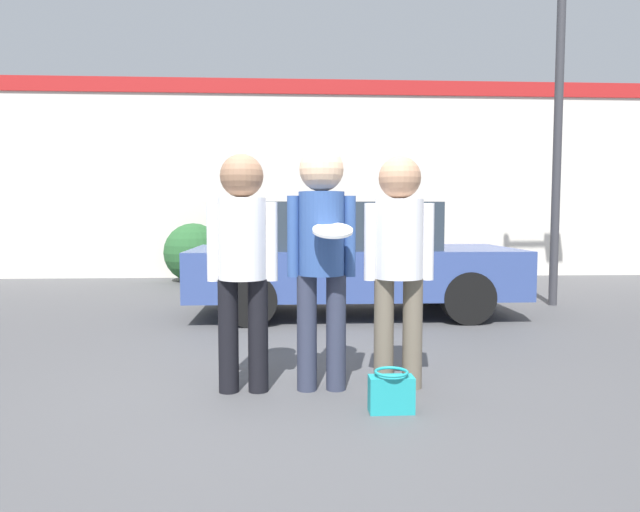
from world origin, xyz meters
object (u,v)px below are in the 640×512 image
(street_lamp, at_px, (575,47))
(parked_car_near, at_px, (351,259))
(person_left, at_px, (242,250))
(handbag, at_px, (391,392))
(person_middle_with_frisbee, at_px, (322,245))
(shrub, at_px, (193,252))
(person_right, at_px, (399,250))

(street_lamp, bearing_deg, parked_car_near, -170.28)
(parked_car_near, bearing_deg, person_left, -109.73)
(parked_car_near, xyz_separation_m, street_lamp, (3.23, 0.55, 2.94))
(parked_car_near, height_order, handbag, parked_car_near)
(person_left, bearing_deg, person_middle_with_frisbee, 0.86)
(person_left, height_order, handbag, person_left)
(parked_car_near, relative_size, shrub, 3.68)
(person_middle_with_frisbee, height_order, handbag, person_middle_with_frisbee)
(person_left, bearing_deg, person_right, 1.12)
(shrub, bearing_deg, handbag, -71.38)
(person_left, xyz_separation_m, street_lamp, (4.40, 3.81, 2.61))
(shrub, bearing_deg, street_lamp, -28.45)
(person_right, bearing_deg, street_lamp, 49.60)
(person_middle_with_frisbee, height_order, person_right, person_middle_with_frisbee)
(person_middle_with_frisbee, relative_size, street_lamp, 0.30)
(street_lamp, bearing_deg, person_right, -130.40)
(person_right, bearing_deg, parked_car_near, 89.99)
(person_middle_with_frisbee, relative_size, shrub, 1.59)
(person_middle_with_frisbee, xyz_separation_m, shrub, (-2.10, 7.00, -0.53))
(street_lamp, bearing_deg, shrub, 151.55)
(person_left, distance_m, shrub, 7.19)
(street_lamp, bearing_deg, person_middle_with_frisbee, -135.04)
(shrub, bearing_deg, person_middle_with_frisbee, -73.34)
(person_right, relative_size, street_lamp, 0.29)
(person_right, relative_size, handbag, 5.85)
(person_middle_with_frisbee, distance_m, handbag, 1.18)
(parked_car_near, relative_size, handbag, 14.00)
(person_middle_with_frisbee, xyz_separation_m, handbag, (0.44, -0.52, -0.96))
(person_right, distance_m, parked_car_near, 3.25)
(person_right, xyz_separation_m, shrub, (-2.68, 6.99, -0.49))
(person_right, distance_m, handbag, 1.07)
(person_right, bearing_deg, shrub, 110.98)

